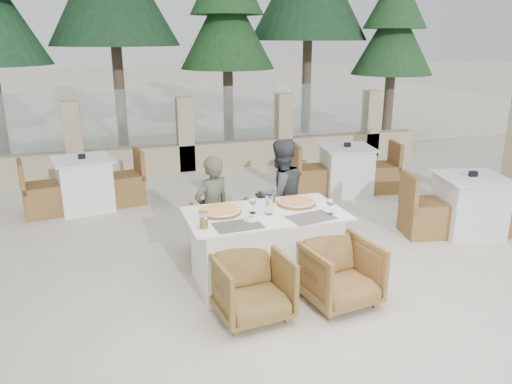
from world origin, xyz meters
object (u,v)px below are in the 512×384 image
object	(u,v)px
water_bottle	(269,203)
wine_glass_corner	(330,206)
beer_glass_left	(204,220)
armchair_far_left	(219,232)
beer_glass_right	(272,196)
armchair_near_left	(251,286)
pizza_right	(296,202)
diner_left	(212,211)
armchair_far_right	(279,225)
bg_table_b	(346,170)
wine_glass_centre	(253,205)
dining_table	(265,248)
pizza_left	(220,211)
armchair_near_right	(340,273)
olive_dish	(251,218)
bg_table_c	(469,205)
diner_right	(280,196)
bg_table_a	(85,184)

from	to	relation	value
water_bottle	wine_glass_corner	size ratio (longest dim) A/B	1.32
beer_glass_left	armchair_far_left	xyz separation A→B (m)	(0.38, 0.98, -0.54)
beer_glass_right	armchair_near_left	world-z (taller)	beer_glass_right
pizza_right	beer_glass_left	world-z (taller)	beer_glass_left
armchair_near_left	diner_left	size ratio (longest dim) A/B	0.53
water_bottle	beer_glass_left	world-z (taller)	water_bottle
armchair_far_right	bg_table_b	bearing A→B (deg)	-137.87
pizza_right	wine_glass_centre	xyz separation A→B (m)	(-0.52, -0.11, 0.07)
pizza_right	armchair_far_left	distance (m)	1.06
water_bottle	beer_glass_left	bearing A→B (deg)	-166.43
diner_left	dining_table	bearing A→B (deg)	99.65
pizza_left	armchair_far_left	distance (m)	0.82
dining_table	armchair_far_right	size ratio (longest dim) A/B	2.28
pizza_left	beer_glass_left	xyz separation A→B (m)	(-0.25, -0.34, 0.05)
beer_glass_right	wine_glass_centre	bearing A→B (deg)	-139.16
armchair_far_right	wine_glass_corner	bearing A→B (deg)	97.56
armchair_near_right	olive_dish	bearing A→B (deg)	140.48
wine_glass_centre	beer_glass_right	distance (m)	0.41
dining_table	armchair_near_right	world-z (taller)	dining_table
wine_glass_centre	armchair_near_right	size ratio (longest dim) A/B	0.27
armchair_far_right	dining_table	bearing A→B (deg)	56.12
bg_table_c	bg_table_b	bearing A→B (deg)	119.93
wine_glass_centre	bg_table_c	distance (m)	3.16
armchair_far_left	armchair_near_left	xyz separation A→B (m)	(-0.04, -1.37, -0.00)
wine_glass_centre	bg_table_b	xyz separation A→B (m)	(2.42, 2.54, -0.48)
dining_table	pizza_left	xyz separation A→B (m)	(-0.43, 0.13, 0.41)
wine_glass_centre	bg_table_c	world-z (taller)	wine_glass_centre
pizza_right	water_bottle	xyz separation A→B (m)	(-0.37, -0.19, 0.09)
pizza_left	wine_glass_centre	size ratio (longest dim) A/B	2.31
wine_glass_centre	armchair_far_right	bearing A→B (deg)	51.02
dining_table	diner_right	xyz separation A→B (m)	(0.45, 0.76, 0.29)
pizza_right	diner_right	bearing A→B (deg)	85.06
armchair_near_left	dining_table	bearing A→B (deg)	54.91
pizza_right	bg_table_c	size ratio (longest dim) A/B	0.25
wine_glass_corner	bg_table_a	xyz separation A→B (m)	(-2.38, 3.28, -0.48)
water_bottle	armchair_near_left	size ratio (longest dim) A/B	0.36
armchair_far_right	armchair_near_right	world-z (taller)	armchair_far_right
water_bottle	bg_table_b	bearing A→B (deg)	49.02
wine_glass_corner	beer_glass_right	size ratio (longest dim) A/B	1.38
dining_table	diner_left	distance (m)	0.78
armchair_far_left	bg_table_c	bearing A→B (deg)	-176.63
beer_glass_right	diner_left	bearing A→B (deg)	150.94
olive_dish	diner_right	world-z (taller)	diner_right
olive_dish	armchair_far_left	size ratio (longest dim) A/B	0.16
armchair_far_left	armchair_far_right	size ratio (longest dim) A/B	0.95
armchair_far_left	diner_left	bearing A→B (deg)	61.56
wine_glass_centre	wine_glass_corner	distance (m)	0.78
wine_glass_corner	bg_table_a	world-z (taller)	wine_glass_corner
pizza_left	armchair_far_right	xyz separation A→B (m)	(0.86, 0.58, -0.48)
pizza_left	bg_table_a	xyz separation A→B (m)	(-1.35, 2.91, -0.41)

